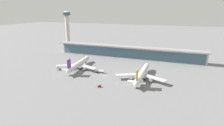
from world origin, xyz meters
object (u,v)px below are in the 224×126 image
object	(u,v)px
safety_cone_bravo	(50,73)
service_truck_under_wing_yellow	(58,68)
service_truck_mid_apron_red	(100,86)
safety_cone_alpha	(68,74)
service_truck_near_nose_grey	(100,71)
control_tower	(67,26)
airliner_left_stand	(78,64)
airliner_centre_stand	(142,74)

from	to	relation	value
safety_cone_bravo	service_truck_under_wing_yellow	bearing A→B (deg)	94.99
safety_cone_bravo	service_truck_mid_apron_red	bearing A→B (deg)	-11.76
service_truck_under_wing_yellow	safety_cone_alpha	bearing A→B (deg)	-25.40
service_truck_near_nose_grey	control_tower	world-z (taller)	control_tower
airliner_left_stand	service_truck_near_nose_grey	size ratio (longest dim) A/B	6.84
airliner_left_stand	control_tower	world-z (taller)	control_tower
service_truck_near_nose_grey	service_truck_mid_apron_red	xyz separation A→B (m)	(13.48, -31.72, -0.83)
safety_cone_alpha	service_truck_mid_apron_red	bearing A→B (deg)	-23.07
service_truck_near_nose_grey	safety_cone_bravo	distance (m)	48.59
service_truck_under_wing_yellow	service_truck_mid_apron_red	distance (m)	64.60
safety_cone_bravo	airliner_left_stand	bearing A→B (deg)	53.28
service_truck_under_wing_yellow	safety_cone_bravo	distance (m)	14.12
service_truck_mid_apron_red	safety_cone_alpha	bearing A→B (deg)	156.93
control_tower	safety_cone_alpha	size ratio (longest dim) A/B	90.59
airliner_left_stand	safety_cone_alpha	xyz separation A→B (m)	(-0.95, -18.00, -4.64)
control_tower	safety_cone_alpha	world-z (taller)	control_tower
service_truck_near_nose_grey	safety_cone_bravo	world-z (taller)	service_truck_near_nose_grey
control_tower	safety_cone_bravo	size ratio (longest dim) A/B	90.59
airliner_centre_stand	safety_cone_bravo	world-z (taller)	airliner_centre_stand
safety_cone_alpha	control_tower	bearing A→B (deg)	123.27
service_truck_mid_apron_red	safety_cone_bravo	world-z (taller)	service_truck_mid_apron_red
airliner_centre_stand	service_truck_mid_apron_red	distance (m)	40.73
service_truck_near_nose_grey	airliner_centre_stand	bearing A→B (deg)	-3.56
service_truck_under_wing_yellow	safety_cone_alpha	size ratio (longest dim) A/B	11.59
service_truck_near_nose_grey	service_truck_under_wing_yellow	distance (m)	45.99
airliner_centre_stand	service_truck_under_wing_yellow	bearing A→B (deg)	-177.98
airliner_left_stand	control_tower	bearing A→B (deg)	128.19
safety_cone_alpha	airliner_left_stand	bearing A→B (deg)	86.97
airliner_centre_stand	service_truck_mid_apron_red	world-z (taller)	airliner_centre_stand
service_truck_mid_apron_red	safety_cone_alpha	xyz separation A→B (m)	(-41.29, 17.59, -0.56)
service_truck_under_wing_yellow	safety_cone_bravo	size ratio (longest dim) A/B	11.59
service_truck_near_nose_grey	safety_cone_alpha	bearing A→B (deg)	-153.06
airliner_centre_stand	safety_cone_alpha	xyz separation A→B (m)	(-69.47, -11.54, -4.64)
airliner_left_stand	safety_cone_bravo	size ratio (longest dim) A/B	84.40
airliner_left_stand	service_truck_mid_apron_red	bearing A→B (deg)	-41.42
service_truck_under_wing_yellow	airliner_centre_stand	bearing A→B (deg)	2.02
airliner_centre_stand	service_truck_near_nose_grey	bearing A→B (deg)	176.44
service_truck_near_nose_grey	service_truck_mid_apron_red	distance (m)	34.47
airliner_centre_stand	safety_cone_bravo	bearing A→B (deg)	-168.78
airliner_centre_stand	control_tower	distance (m)	181.33
service_truck_near_nose_grey	service_truck_under_wing_yellow	world-z (taller)	same
airliner_left_stand	service_truck_under_wing_yellow	size ratio (longest dim) A/B	7.28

